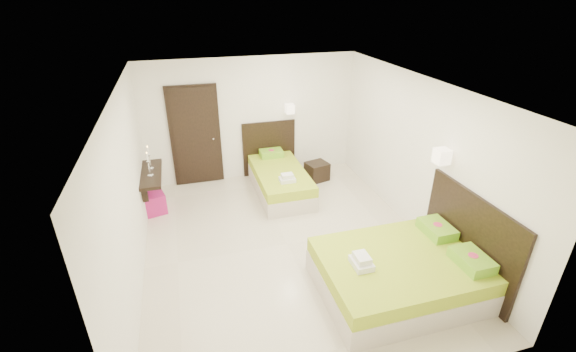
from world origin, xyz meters
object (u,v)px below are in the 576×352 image
object	(u,v)px
bed_double	(404,271)
nightstand	(317,171)
bed_single	(279,178)
ottoman	(154,203)

from	to	relation	value
bed_double	nightstand	distance (m)	3.57
bed_single	nightstand	xyz separation A→B (m)	(0.92, 0.27, -0.10)
ottoman	nightstand	bearing A→B (deg)	7.70
bed_single	bed_double	size ratio (longest dim) A/B	0.91
bed_single	bed_double	world-z (taller)	bed_double
bed_double	bed_single	bearing A→B (deg)	105.34
bed_single	ottoman	world-z (taller)	bed_single
nightstand	bed_single	bearing A→B (deg)	-178.15
bed_single	nightstand	world-z (taller)	bed_single
nightstand	ottoman	distance (m)	3.43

